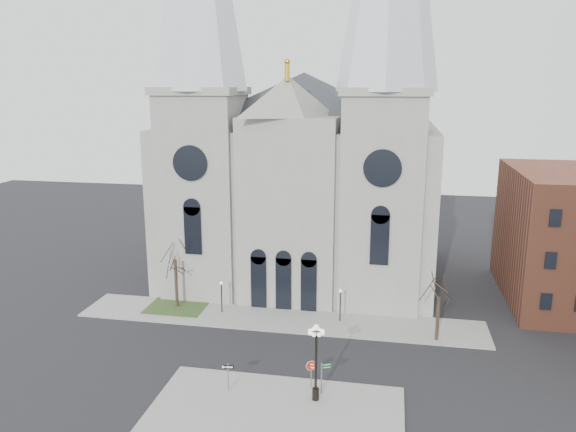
% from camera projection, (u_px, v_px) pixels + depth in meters
% --- Properties ---
extents(ground, '(160.00, 160.00, 0.00)m').
position_uv_depth(ground, '(251.00, 375.00, 44.96)').
color(ground, black).
rests_on(ground, ground).
extents(sidewalk_near, '(18.00, 10.00, 0.14)m').
position_uv_depth(sidewalk_near, '(275.00, 413.00, 39.62)').
color(sidewalk_near, gray).
rests_on(sidewalk_near, ground).
extents(sidewalk_far, '(40.00, 6.00, 0.14)m').
position_uv_depth(sidewalk_far, '(279.00, 319.00, 55.46)').
color(sidewalk_far, gray).
rests_on(sidewalk_far, ground).
extents(grass_patch, '(6.00, 5.00, 0.18)m').
position_uv_depth(grass_patch, '(177.00, 307.00, 58.39)').
color(grass_patch, '#304F22').
rests_on(grass_patch, ground).
extents(cathedral, '(33.00, 26.66, 54.00)m').
position_uv_depth(cathedral, '(299.00, 123.00, 62.57)').
color(cathedral, gray).
rests_on(cathedral, ground).
extents(tree_left, '(3.20, 3.20, 7.50)m').
position_uv_depth(tree_left, '(175.00, 256.00, 57.13)').
color(tree_left, black).
rests_on(tree_left, ground).
extents(tree_right, '(3.20, 3.20, 6.00)m').
position_uv_depth(tree_right, '(439.00, 295.00, 49.83)').
color(tree_right, black).
rests_on(tree_right, ground).
extents(ped_lamp_left, '(0.32, 0.32, 3.26)m').
position_uv_depth(ped_lamp_left, '(221.00, 291.00, 56.50)').
color(ped_lamp_left, black).
rests_on(ped_lamp_left, sidewalk_far).
extents(ped_lamp_right, '(0.32, 0.32, 3.26)m').
position_uv_depth(ped_lamp_right, '(340.00, 300.00, 54.34)').
color(ped_lamp_right, black).
rests_on(ped_lamp_right, sidewalk_far).
extents(stop_sign, '(0.84, 0.09, 2.31)m').
position_uv_depth(stop_sign, '(311.00, 368.00, 42.30)').
color(stop_sign, slate).
rests_on(stop_sign, sidewalk_near).
extents(globe_lamp, '(1.52, 1.52, 5.94)m').
position_uv_depth(globe_lamp, '(316.00, 353.00, 40.30)').
color(globe_lamp, black).
rests_on(globe_lamp, sidewalk_near).
extents(one_way_sign, '(0.95, 0.19, 2.19)m').
position_uv_depth(one_way_sign, '(228.00, 372.00, 42.10)').
color(one_way_sign, slate).
rests_on(one_way_sign, sidewalk_near).
extents(street_name_sign, '(0.72, 0.37, 2.43)m').
position_uv_depth(street_name_sign, '(323.00, 375.00, 41.78)').
color(street_name_sign, slate).
rests_on(street_name_sign, sidewalk_near).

